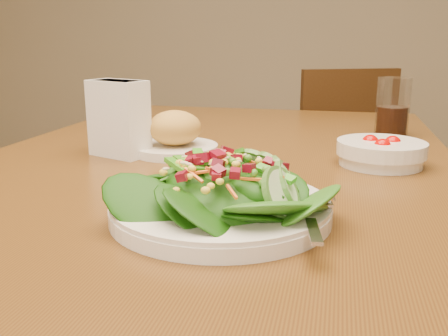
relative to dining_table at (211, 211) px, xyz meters
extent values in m
cube|color=#593813|center=(0.00, 0.00, 0.08)|extent=(0.90, 1.40, 0.04)
cylinder|color=#331F0C|center=(-0.39, 0.64, -0.29)|extent=(0.07, 0.07, 0.71)
cylinder|color=#331F0C|center=(0.39, 0.64, -0.29)|extent=(0.07, 0.07, 0.71)
cube|color=#331F0C|center=(0.19, 1.20, -0.24)|extent=(0.53, 0.53, 0.04)
cylinder|color=#331F0C|center=(0.27, 1.42, -0.45)|extent=(0.04, 0.04, 0.39)
cylinder|color=#331F0C|center=(-0.04, 1.28, -0.45)|extent=(0.04, 0.04, 0.39)
cylinder|color=#331F0C|center=(0.41, 1.11, -0.45)|extent=(0.04, 0.04, 0.39)
cylinder|color=#331F0C|center=(0.10, 0.97, -0.45)|extent=(0.04, 0.04, 0.39)
cube|color=#331F0C|center=(0.27, 1.03, -0.01)|extent=(0.36, 0.18, 0.44)
cylinder|color=silver|center=(0.09, -0.29, 0.11)|extent=(0.28, 0.28, 0.02)
ellipsoid|color=#0B3605|center=(0.09, -0.29, 0.14)|extent=(0.19, 0.19, 0.04)
cube|color=silver|center=(0.21, -0.32, 0.12)|extent=(0.05, 0.18, 0.01)
cylinder|color=silver|center=(-0.08, 0.04, 0.11)|extent=(0.17, 0.17, 0.02)
ellipsoid|color=#AD843B|center=(-0.08, 0.04, 0.15)|extent=(0.11, 0.11, 0.07)
cylinder|color=silver|center=(0.30, 0.03, 0.12)|extent=(0.16, 0.16, 0.04)
sphere|color=#BD0300|center=(0.32, 0.04, 0.14)|extent=(0.03, 0.03, 0.03)
sphere|color=#BD0300|center=(0.29, 0.04, 0.14)|extent=(0.03, 0.03, 0.03)
sphere|color=#BD0300|center=(0.30, 0.01, 0.14)|extent=(0.03, 0.03, 0.03)
cylinder|color=silver|center=(0.35, 0.33, 0.17)|extent=(0.08, 0.08, 0.13)
cylinder|color=black|center=(0.35, 0.33, 0.13)|extent=(0.07, 0.07, 0.07)
cube|color=white|center=(-0.18, 0.00, 0.17)|extent=(0.13, 0.10, 0.14)
cube|color=white|center=(-0.18, 0.00, 0.18)|extent=(0.11, 0.08, 0.12)
camera|label=1|loc=(0.23, -0.87, 0.32)|focal=40.00mm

